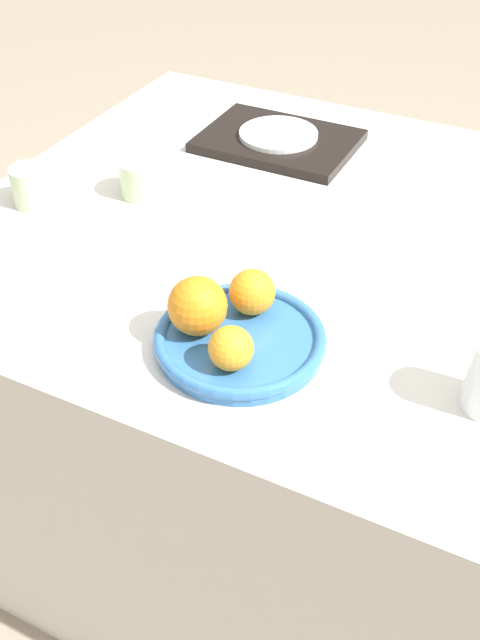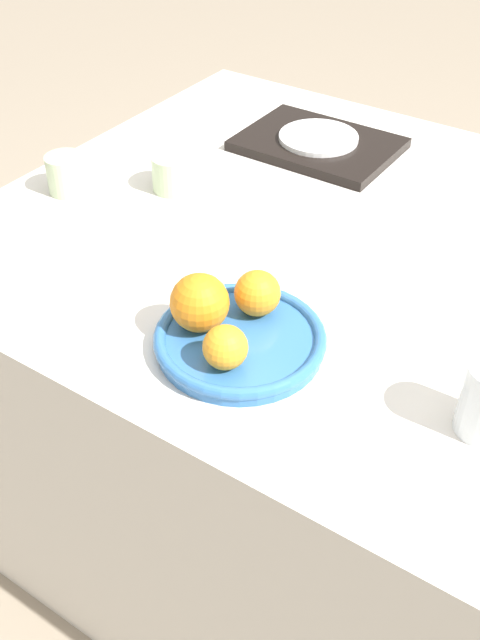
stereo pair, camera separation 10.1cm
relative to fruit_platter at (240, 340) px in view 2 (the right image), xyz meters
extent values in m
plane|color=gray|center=(0.05, 0.33, -0.75)|extent=(12.00, 12.00, 0.00)
cube|color=silver|center=(0.05, 0.33, -0.38)|extent=(1.35, 1.04, 0.74)
cylinder|color=#336BAD|center=(0.00, 0.00, 0.00)|extent=(0.23, 0.23, 0.02)
torus|color=#336BAD|center=(0.00, 0.00, 0.00)|extent=(0.24, 0.24, 0.02)
sphere|color=orange|center=(-0.06, -0.01, 0.05)|extent=(0.08, 0.08, 0.08)
sphere|color=orange|center=(0.02, -0.06, 0.04)|extent=(0.06, 0.06, 0.06)
sphere|color=orange|center=(-0.01, 0.06, 0.04)|extent=(0.07, 0.07, 0.07)
cube|color=black|center=(-0.21, 0.60, 0.00)|extent=(0.31, 0.23, 0.02)
cylinder|color=white|center=(-0.21, 0.60, 0.01)|extent=(0.16, 0.16, 0.01)
cylinder|color=#B7CC9E|center=(-0.51, 0.19, 0.02)|extent=(0.07, 0.07, 0.07)
cylinder|color=#B7CC9E|center=(-0.35, 0.30, 0.02)|extent=(0.08, 0.08, 0.07)
camera|label=1|loc=(0.35, -0.70, 0.67)|focal=42.00mm
camera|label=2|loc=(0.44, -0.65, 0.67)|focal=42.00mm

